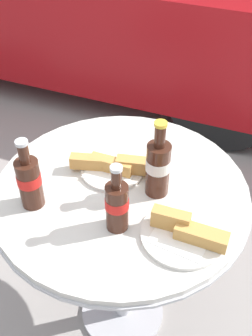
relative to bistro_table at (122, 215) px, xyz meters
The scene contains 7 objects.
ground_plane 0.61m from the bistro_table, ahead, with size 30.00×30.00×0.00m, color gray.
bistro_table is the anchor object (origin of this frame).
cola_bottle_left 0.26m from the bistro_table, 71.84° to the right, with size 0.06×0.06×0.22m.
cola_bottle_right 0.25m from the bistro_table, 14.79° to the left, with size 0.07×0.07×0.26m.
cola_bottle_center 0.34m from the bistro_table, 144.44° to the right, with size 0.07×0.07×0.23m.
lunch_plate_near 0.16m from the bistro_table, 126.92° to the left, with size 0.30×0.20×0.06m.
lunch_plate_far 0.29m from the bistro_table, 25.96° to the right, with size 0.24×0.23×0.07m.
Camera 1 is at (0.36, -0.86, 1.63)m, focal length 45.00 mm.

